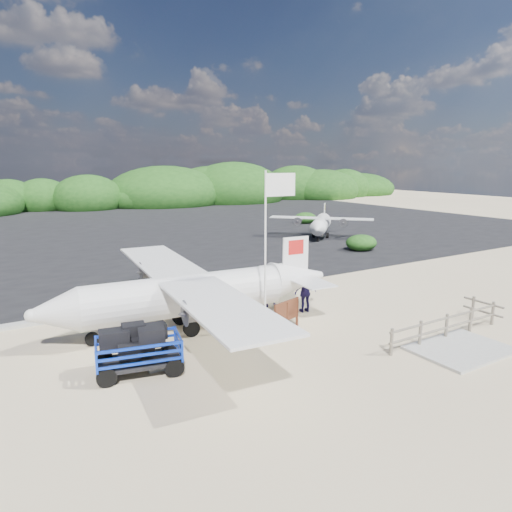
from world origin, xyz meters
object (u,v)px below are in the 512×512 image
Objects in this scene: flagpole at (265,337)px; signboard at (286,331)px; crew_a at (165,291)px; aircraft_large at (210,228)px; baggage_cart at (140,373)px; crew_c at (305,292)px; crew_b at (268,288)px.

flagpole is 1.06m from signboard.
flagpole is at bearing 135.92° from crew_a.
aircraft_large reaches higher than crew_a.
baggage_cart is 8.69m from crew_c.
crew_a is at bearing -23.57° from crew_c.
crew_b is (2.17, 3.18, 0.90)m from flagpole.
aircraft_large reaches higher than crew_b.
baggage_cart is 6.55m from crew_a.
baggage_cart is 1.81× the size of signboard.
signboard is (1.05, 0.05, 0.00)m from flagpole.
signboard is 2.80m from crew_c.
crew_b is at bearing 74.93° from aircraft_large.
flagpole reaches higher than aircraft_large.
baggage_cart is at bearing 48.95° from crew_b.
flagpole reaches higher than crew_c.
crew_a is 4.75m from crew_b.
crew_c is (8.35, 2.23, 0.91)m from baggage_cart.
aircraft_large is at bearing -97.04° from crew_c.
crew_a is (-2.16, 5.14, 0.91)m from flagpole.
crew_a reaches higher than signboard.
signboard is at bearing 46.09° from crew_c.
baggage_cart is 6.25m from signboard.
flagpole is 3.53× the size of crew_a.
crew_a is 1.00× the size of crew_b.
aircraft_large is at bearing 68.39° from flagpole.
baggage_cart is at bearing 65.33° from aircraft_large.
crew_a reaches higher than crew_b.
crew_a is at bearing 74.00° from baggage_cart.
flagpole is 3.50× the size of crew_c.
crew_a is at bearing 112.79° from flagpole.
crew_b is at bearing 178.79° from crew_a.
crew_a is 0.99× the size of crew_c.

